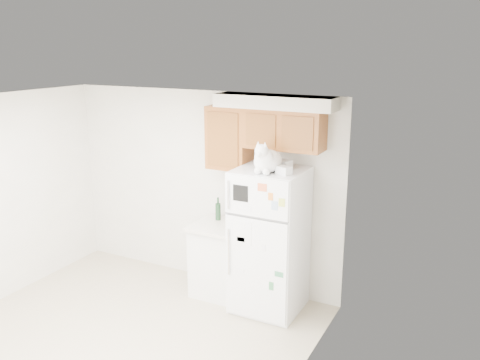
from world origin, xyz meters
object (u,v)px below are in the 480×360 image
Objects in this scene: cat at (267,160)px; storage_box_front at (284,170)px; bottle_amber at (236,208)px; base_counter at (220,259)px; storage_box_back at (283,164)px; bottle_green at (218,209)px; refrigerator at (269,241)px.

cat is 0.22m from storage_box_front.
base_counter is at bearing -125.31° from bottle_amber.
storage_box_back is at bearing -12.93° from bottle_amber.
storage_box_front is at bearing -18.27° from bottle_green.
storage_box_front reaches higher than bottle_green.
storage_box_front is at bearing 0.94° from cat.
base_counter is 6.13× the size of storage_box_front.
cat reaches higher than bottle_green.
storage_box_back is (0.80, 0.02, 1.29)m from base_counter.
storage_box_front is 0.45× the size of bottle_amber.
refrigerator is 1.00m from cat.
refrigerator is 0.84m from bottle_green.
storage_box_back reaches higher than base_counter.
storage_box_front is 0.52× the size of bottle_green.
base_counter is at bearing 163.44° from cat.
refrigerator is 5.09× the size of bottle_amber.
bottle_green is at bearing 157.40° from cat.
bottle_green is 0.87× the size of bottle_amber.
storage_box_back is 1.20× the size of storage_box_front.
refrigerator is at bearing 97.17° from cat.
bottle_green reaches higher than base_counter.
storage_box_back reaches higher than storage_box_front.
bottle_green is at bearing -166.89° from bottle_amber.
base_counter is 3.16× the size of bottle_green.
storage_box_back is (0.09, 0.23, -0.09)m from cat.
cat reaches higher than storage_box_back.
bottle_amber is (-0.57, 0.25, 0.24)m from refrigerator.
refrigerator reaches higher than bottle_green.
refrigerator is 0.79m from base_counter.
cat reaches higher than storage_box_front.
base_counter is at bearing 173.91° from refrigerator.
refrigerator reaches higher than bottle_amber.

